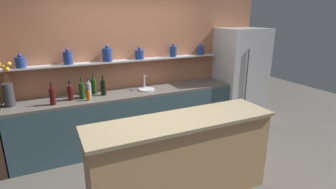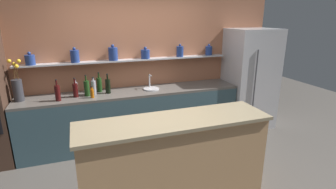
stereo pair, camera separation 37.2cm
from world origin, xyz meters
TOP-DOWN VIEW (x-y plane):
  - ground_plane at (0.00, 0.00)m, footprint 12.00×12.00m
  - back_wall_unit at (-0.00, 1.60)m, footprint 5.20×0.28m
  - back_counter_unit at (-0.13, 1.24)m, footprint 3.64×0.62m
  - island_counter at (0.00, -0.37)m, footprint 2.22×0.61m
  - refrigerator at (2.16, 1.20)m, footprint 0.89×0.73m
  - flower_vase at (-1.83, 1.29)m, footprint 0.18×0.16m
  - sink_fixture at (0.18, 1.25)m, footprint 0.27×0.27m
  - bottle_spirit_0 at (-1.03, 1.40)m, footprint 0.07×0.07m
  - bottle_wine_1 at (-0.87, 1.22)m, footprint 0.08×0.08m
  - bottle_wine_2 at (-0.66, 1.39)m, footprint 0.08×0.08m
  - bottle_wine_3 at (-1.29, 1.10)m, footprint 0.08×0.08m
  - bottle_sauce_4 at (-0.80, 1.09)m, footprint 0.06×0.06m
  - bottle_spirit_5 at (-0.76, 1.27)m, footprint 0.07×0.07m
  - bottle_wine_6 at (-1.04, 1.21)m, footprint 0.08×0.08m
  - bottle_wine_7 at (-0.54, 1.26)m, footprint 0.08×0.08m

SIDE VIEW (x-z plane):
  - ground_plane at x=0.00m, z-range 0.00..0.00m
  - back_counter_unit at x=-0.13m, z-range 0.00..0.92m
  - island_counter at x=0.00m, z-range 0.00..1.02m
  - sink_fixture at x=0.18m, z-range 0.82..1.07m
  - refrigerator at x=2.16m, z-range 0.00..1.90m
  - bottle_sauce_4 at x=-0.80m, z-range 0.90..1.09m
  - bottle_spirit_0 at x=-1.03m, z-range 0.90..1.14m
  - bottle_wine_6 at x=-1.04m, z-range 0.88..1.19m
  - bottle_spirit_5 at x=-0.76m, z-range 0.90..1.18m
  - bottle_wine_7 at x=-0.54m, z-range 0.88..1.20m
  - bottle_wine_3 at x=-1.29m, z-range 0.88..1.21m
  - bottle_wine_2 at x=-0.66m, z-range 0.88..1.21m
  - bottle_wine_1 at x=-0.87m, z-range 0.88..1.22m
  - flower_vase at x=-1.83m, z-range 0.81..1.43m
  - back_wall_unit at x=0.00m, z-range 0.00..2.60m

